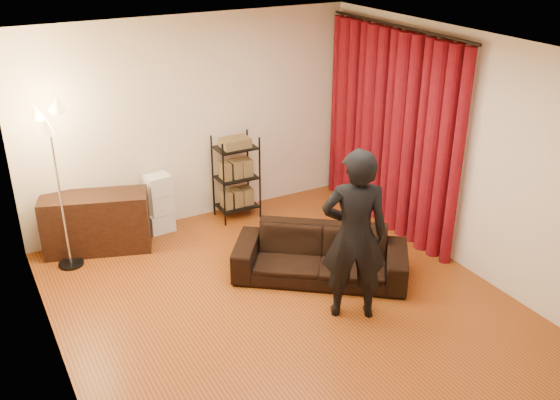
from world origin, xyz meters
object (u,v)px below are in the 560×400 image
person (354,235)px  storage_boxes (160,203)px  media_cabinet (97,223)px  floor_lamp (59,189)px  sofa (321,255)px  wire_shelf (236,177)px

person → storage_boxes: person is taller
media_cabinet → person: bearing=-34.7°
person → media_cabinet: 3.31m
person → floor_lamp: floor_lamp is taller
person → floor_lamp: (-2.35, 2.39, 0.07)m
sofa → floor_lamp: (-2.46, 1.64, 0.70)m
wire_shelf → floor_lamp: (-2.29, -0.24, 0.40)m
wire_shelf → floor_lamp: bearing=170.3°
floor_lamp → media_cabinet: bearing=29.2°
sofa → person: size_ratio=1.06×
sofa → floor_lamp: 3.03m
floor_lamp → wire_shelf: bearing=6.1°
person → floor_lamp: 3.36m
storage_boxes → floor_lamp: (-1.24, -0.32, 0.59)m
sofa → wire_shelf: bearing=131.9°
person → wire_shelf: bearing=-59.7°
sofa → media_cabinet: bearing=174.9°
storage_boxes → wire_shelf: (1.05, -0.08, 0.18)m
wire_shelf → floor_lamp: floor_lamp is taller
person → media_cabinet: size_ratio=1.45×
sofa → media_cabinet: (-2.06, 1.86, 0.08)m
media_cabinet → wire_shelf: wire_shelf is taller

